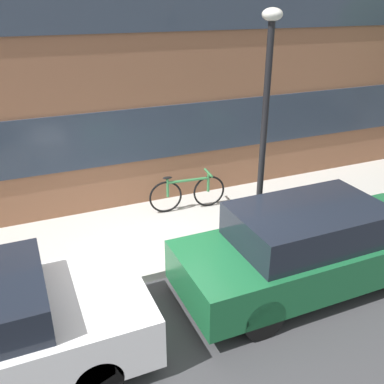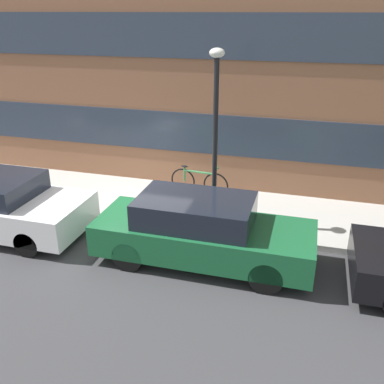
% 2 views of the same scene
% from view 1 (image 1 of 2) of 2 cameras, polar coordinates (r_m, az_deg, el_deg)
% --- Properties ---
extents(ground_plane, '(56.00, 56.00, 0.00)m').
position_cam_1_polar(ground_plane, '(7.21, -3.54, -11.37)').
color(ground_plane, '#38383A').
extents(sidewalk_strip, '(28.00, 2.61, 0.14)m').
position_cam_1_polar(sidewalk_strip, '(8.22, -6.70, -6.01)').
color(sidewalk_strip, '#B2AFA8').
rests_on(sidewalk_strip, ground_plane).
extents(rowhouse_facade, '(28.00, 1.02, 7.60)m').
position_cam_1_polar(rowhouse_facade, '(8.80, -11.58, 21.37)').
color(rowhouse_facade, brown).
rests_on(rowhouse_facade, ground_plane).
extents(parked_car_green, '(4.37, 1.61, 1.40)m').
position_cam_1_polar(parked_car_green, '(6.94, 15.72, -7.04)').
color(parked_car_green, '#195B33').
rests_on(parked_car_green, ground_plane).
extents(bicycle, '(1.63, 0.44, 0.79)m').
position_cam_1_polar(bicycle, '(8.89, -0.56, 0.01)').
color(bicycle, black).
rests_on(bicycle, sidewalk_strip).
extents(lamp_post, '(0.32, 0.32, 3.95)m').
position_cam_1_polar(lamp_post, '(7.26, 9.83, 11.50)').
color(lamp_post, black).
rests_on(lamp_post, sidewalk_strip).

